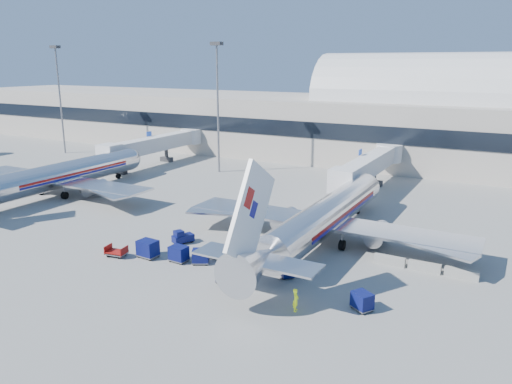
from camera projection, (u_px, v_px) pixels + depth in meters
The scene contains 21 objects.
ground at pixel (223, 240), 55.58m from camera, with size 260.00×260.00×0.00m, color gray.
terminal at pixel (309, 118), 107.46m from camera, with size 170.00×28.15×21.00m.
airliner_main at pixel (323, 218), 53.99m from camera, with size 32.00×37.26×12.07m.
airliner_mid at pixel (56, 176), 73.59m from camera, with size 32.00×37.26×12.07m.
jetbridge_near at pixel (371, 164), 77.16m from camera, with size 4.40×27.50×6.25m.
jetbridge_mid at pixel (159, 144), 96.75m from camera, with size 4.40×27.50×6.25m.
mast_far_west at pixel (59, 84), 105.27m from camera, with size 2.00×1.20×22.60m.
mast_west at pixel (217, 89), 86.61m from camera, with size 2.00×1.20×22.60m.
barrier_near at pixel (390, 260), 48.76m from camera, with size 3.00×0.55×0.90m, color #9E9E96.
barrier_mid at pixel (424, 267), 47.22m from camera, with size 3.00×0.55×0.90m, color #9E9E96.
barrier_far at pixel (462, 274), 45.68m from camera, with size 3.00×0.55×0.90m, color #9E9E96.
tug_lead at pixel (215, 252), 50.35m from camera, with size 2.20×1.26×1.37m.
tug_right at pixel (285, 269), 46.30m from camera, with size 2.28×2.25×1.39m.
tug_left at pixel (182, 237), 54.57m from camera, with size 2.02×2.55×1.49m.
cart_train_a at pixel (201, 256), 48.96m from camera, with size 2.07×1.91×1.47m.
cart_train_b at pixel (179, 254), 49.43m from camera, with size 1.87×1.47×1.59m.
cart_train_c at pixel (148, 248), 50.49m from camera, with size 2.12×1.67×1.79m.
cart_solo_near at pixel (227, 273), 44.78m from camera, with size 2.17×1.85×1.66m.
cart_solo_far at pixel (362, 301), 39.80m from camera, with size 2.09×1.96×1.47m.
cart_open_red at pixel (117, 253), 50.88m from camera, with size 2.24×1.75×0.55m.
ramp_worker at pixel (296, 300), 39.57m from camera, with size 0.69×0.45×1.90m, color #D5FD1A.
Camera 1 is at (28.47, -44.16, 19.24)m, focal length 35.00 mm.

